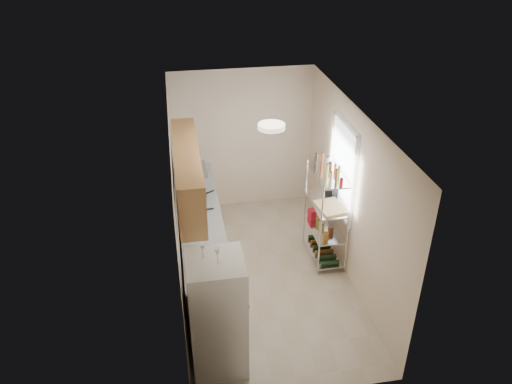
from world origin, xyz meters
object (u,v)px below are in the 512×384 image
(rice_cooker, at_px, (197,209))
(cutting_board, at_px, (331,207))
(espresso_machine, at_px, (332,187))
(refrigerator, at_px, (217,315))
(frying_pan_large, at_px, (194,211))

(rice_cooker, xyz_separation_m, cutting_board, (1.97, -0.34, 0.03))
(rice_cooker, bearing_deg, espresso_machine, 1.47)
(rice_cooker, bearing_deg, refrigerator, -87.67)
(refrigerator, relative_size, rice_cooker, 6.77)
(rice_cooker, height_order, frying_pan_large, rice_cooker)
(frying_pan_large, distance_m, cutting_board, 2.06)
(espresso_machine, bearing_deg, cutting_board, -127.44)
(refrigerator, height_order, cutting_board, refrigerator)
(refrigerator, distance_m, rice_cooker, 2.06)
(espresso_machine, bearing_deg, rice_cooker, 162.74)
(rice_cooker, distance_m, espresso_machine, 2.11)
(refrigerator, distance_m, frying_pan_large, 2.14)
(frying_pan_large, distance_m, espresso_machine, 2.16)
(refrigerator, bearing_deg, frying_pan_large, 93.37)
(rice_cooker, distance_m, cutting_board, 2.00)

